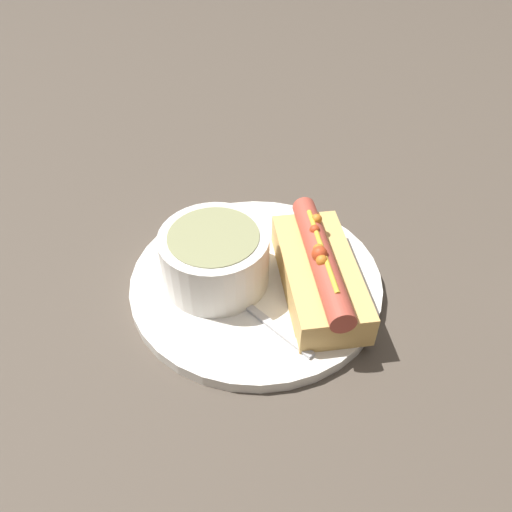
# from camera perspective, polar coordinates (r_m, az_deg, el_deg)

# --- Properties ---
(ground_plane) EXTENTS (4.00, 4.00, 0.00)m
(ground_plane) POSITION_cam_1_polar(r_m,az_deg,el_deg) (0.53, 0.00, -3.35)
(ground_plane) COLOR #4C4238
(dinner_plate) EXTENTS (0.26, 0.26, 0.01)m
(dinner_plate) POSITION_cam_1_polar(r_m,az_deg,el_deg) (0.53, 0.00, -2.86)
(dinner_plate) COLOR white
(dinner_plate) RESTS_ON ground_plane
(hot_dog) EXTENTS (0.17, 0.14, 0.06)m
(hot_dog) POSITION_cam_1_polar(r_m,az_deg,el_deg) (0.50, 7.25, -1.75)
(hot_dog) COLOR #DBAD60
(hot_dog) RESTS_ON dinner_plate
(soup_bowl) EXTENTS (0.11, 0.11, 0.06)m
(soup_bowl) POSITION_cam_1_polar(r_m,az_deg,el_deg) (0.50, -4.72, 0.01)
(soup_bowl) COLOR silver
(soup_bowl) RESTS_ON dinner_plate
(spoon) EXTENTS (0.09, 0.17, 0.01)m
(spoon) POSITION_cam_1_polar(r_m,az_deg,el_deg) (0.51, -4.23, -3.13)
(spoon) COLOR #B7B7BC
(spoon) RESTS_ON dinner_plate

